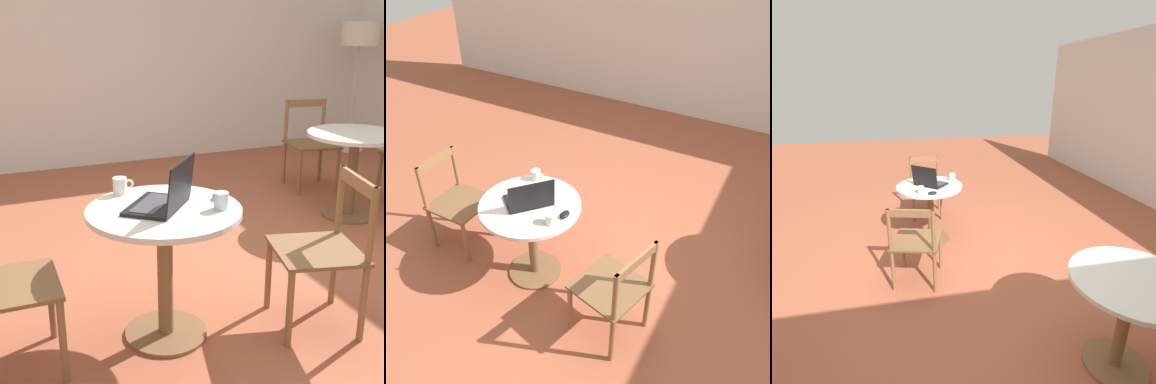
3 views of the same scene
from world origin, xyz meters
The scene contains 12 objects.
ground_plane centered at (0.00, 0.00, 0.00)m, with size 16.00×16.00×0.00m, color #9E5138.
wall_back centered at (0.00, 3.23, 1.35)m, with size 9.40×0.06×2.70m.
cafe_table_near centered at (-0.76, -0.34, 0.55)m, with size 0.78×0.78×0.72m.
cafe_table_mid centered at (1.29, 0.75, 0.55)m, with size 0.78×0.78×0.72m.
chair_near_left centered at (-1.56, -0.33, 0.44)m, with size 0.45×0.45×0.85m.
chair_near_right centered at (0.06, -0.55, 0.44)m, with size 0.54×0.54×0.85m.
chair_mid_back centered at (1.44, 1.58, 0.44)m, with size 0.52×0.52×0.85m.
floor_lamp centered at (2.80, 2.63, 1.36)m, with size 0.44×0.44×1.56m.
laptop centered at (-0.76, -0.34, 0.77)m, with size 0.43×0.44×0.25m.
mouse centered at (-0.46, -0.33, 0.74)m, with size 0.06×0.10×0.03m.
mug centered at (-0.90, -0.04, 0.77)m, with size 0.11×0.08×0.09m.
drinking_glass centered at (-0.50, -0.45, 0.76)m, with size 0.07×0.07×0.09m.
Camera 1 is at (-1.59, -2.69, 1.63)m, focal length 50.00 mm.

